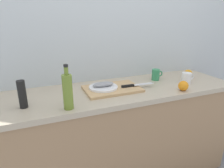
% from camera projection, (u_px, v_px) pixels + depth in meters
% --- Properties ---
extents(back_wall, '(3.20, 0.05, 2.50)m').
position_uv_depth(back_wall, '(109.00, 42.00, 1.83)').
color(back_wall, silver).
rests_on(back_wall, ground_plane).
extents(kitchen_counter, '(2.00, 0.60, 0.90)m').
position_uv_depth(kitchen_counter, '(122.00, 135.00, 1.80)').
color(kitchen_counter, '#9E7A56').
rests_on(kitchen_counter, ground_plane).
extents(cutting_board, '(0.45, 0.30, 0.02)m').
position_uv_depth(cutting_board, '(112.00, 89.00, 1.62)').
color(cutting_board, tan).
rests_on(cutting_board, kitchen_counter).
extents(white_plate, '(0.24, 0.24, 0.01)m').
position_uv_depth(white_plate, '(103.00, 87.00, 1.60)').
color(white_plate, white).
rests_on(white_plate, cutting_board).
extents(fish_fillet, '(0.18, 0.08, 0.04)m').
position_uv_depth(fish_fillet, '(103.00, 84.00, 1.59)').
color(fish_fillet, gray).
rests_on(fish_fillet, white_plate).
extents(chef_knife, '(0.29, 0.04, 0.02)m').
position_uv_depth(chef_knife, '(134.00, 85.00, 1.64)').
color(chef_knife, silver).
rests_on(chef_knife, cutting_board).
extents(olive_oil_bottle, '(0.06, 0.06, 0.30)m').
position_uv_depth(olive_oil_bottle, '(68.00, 91.00, 1.25)').
color(olive_oil_bottle, olive).
rests_on(olive_oil_bottle, kitchen_counter).
extents(coffee_mug_0, '(0.13, 0.09, 0.10)m').
position_uv_depth(coffee_mug_0, '(187.00, 78.00, 1.77)').
color(coffee_mug_0, white).
rests_on(coffee_mug_0, kitchen_counter).
extents(coffee_mug_1, '(0.11, 0.07, 0.10)m').
position_uv_depth(coffee_mug_1, '(156.00, 75.00, 1.86)').
color(coffee_mug_1, '#338C59').
rests_on(coffee_mug_1, kitchen_counter).
extents(orange_0, '(0.08, 0.08, 0.08)m').
position_uv_depth(orange_0, '(183.00, 86.00, 1.59)').
color(orange_0, orange).
rests_on(orange_0, kitchen_counter).
extents(orange_1, '(0.08, 0.08, 0.08)m').
position_uv_depth(orange_1, '(188.00, 74.00, 1.95)').
color(orange_1, orange).
rests_on(orange_1, kitchen_counter).
extents(pepper_mill, '(0.05, 0.05, 0.19)m').
position_uv_depth(pepper_mill, '(22.00, 94.00, 1.27)').
color(pepper_mill, black).
rests_on(pepper_mill, kitchen_counter).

